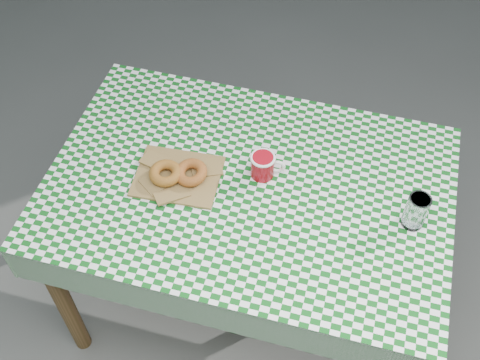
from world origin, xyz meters
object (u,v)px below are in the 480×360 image
Objects in this scene: table at (247,249)px; paper_bag at (178,176)px; coffee_mug at (263,166)px; drinking_glass at (416,211)px.

paper_bag reaches higher than table.
paper_bag is 0.27m from coffee_mug.
table is 0.67m from drinking_glass.
table is at bearing 173.27° from drinking_glass.
paper_bag is 0.74m from drinking_glass.
coffee_mug is at bearing 166.73° from drinking_glass.
drinking_glass reaches higher than paper_bag.
drinking_glass is at bearing -18.74° from coffee_mug.
drinking_glass is (0.51, -0.06, 0.44)m from table.
paper_bag is 1.79× the size of coffee_mug.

